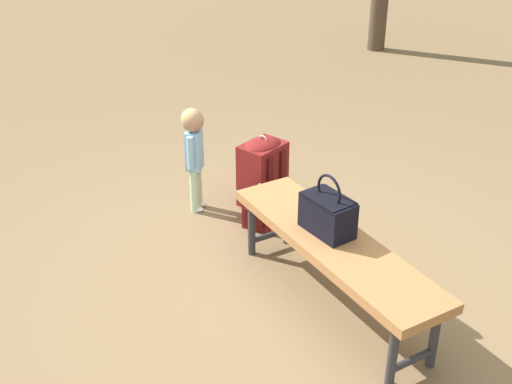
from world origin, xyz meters
TOP-DOWN VIEW (x-y plane):
  - ground_plane at (0.00, 0.00)m, footprint 40.00×40.00m
  - park_bench at (-0.36, -0.08)m, footprint 1.65×0.78m
  - handbag at (-0.27, -0.11)m, footprint 0.34×0.23m
  - child_standing at (1.08, -0.24)m, footprint 0.17×0.19m
  - backpack_large at (0.81, -0.67)m, footprint 0.32×0.35m
  - backpack_small at (0.57, -0.40)m, footprint 0.25×0.22m

SIDE VIEW (x-z plane):
  - ground_plane at x=0.00m, z-range 0.00..0.00m
  - backpack_small at x=0.57m, z-range 0.00..0.35m
  - backpack_large at x=0.81m, z-range 0.00..0.56m
  - park_bench at x=-0.36m, z-range 0.17..0.62m
  - child_standing at x=1.08m, z-range 0.13..0.93m
  - handbag at x=-0.27m, z-range 0.39..0.76m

